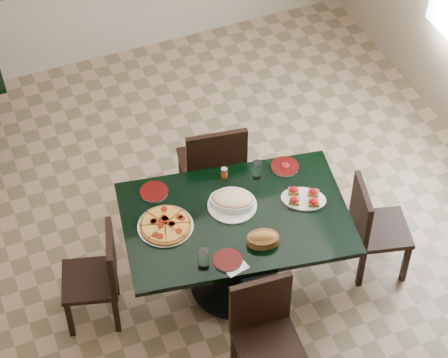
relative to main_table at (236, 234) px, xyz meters
name	(u,v)px	position (x,y,z in m)	size (l,w,h in m)	color
floor	(209,265)	(-0.11, 0.24, -0.57)	(5.50, 5.50, 0.00)	#87684E
main_table	(236,234)	(0.00, 0.00, 0.00)	(1.68, 1.23, 0.75)	black
chair_far	(213,165)	(0.12, 0.70, -0.02)	(0.52, 0.52, 0.97)	black
chair_near	(265,330)	(-0.11, -0.76, -0.08)	(0.44, 0.44, 0.88)	black
chair_right	(372,225)	(0.97, -0.22, -0.10)	(0.48, 0.48, 0.84)	black
chair_left	(99,274)	(-0.96, 0.12, -0.12)	(0.47, 0.47, 0.82)	black
pepperoni_pizza	(165,225)	(-0.47, 0.10, 0.20)	(0.38, 0.38, 0.04)	silver
lasagna_casserole	(232,201)	(0.02, 0.10, 0.23)	(0.37, 0.34, 0.09)	silver
bread_basket	(263,238)	(0.08, -0.28, 0.22)	(0.24, 0.20, 0.09)	brown
bruschetta_platter	(304,198)	(0.49, -0.04, 0.21)	(0.38, 0.35, 0.05)	silver
side_plate_near	(228,260)	(-0.20, -0.33, 0.19)	(0.19, 0.19, 0.02)	silver
side_plate_far_r	(285,166)	(0.51, 0.30, 0.19)	(0.20, 0.20, 0.03)	silver
side_plate_far_l	(154,192)	(-0.44, 0.43, 0.19)	(0.20, 0.20, 0.02)	silver
napkin_setting	(234,265)	(-0.17, -0.38, 0.18)	(0.18, 0.18, 0.01)	silver
water_glass_a	(257,170)	(0.28, 0.29, 0.25)	(0.07, 0.07, 0.14)	white
water_glass_b	(203,259)	(-0.36, -0.32, 0.26)	(0.08, 0.08, 0.16)	white
pepper_shaker	(224,173)	(0.07, 0.38, 0.22)	(0.05, 0.05, 0.08)	#BD5114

